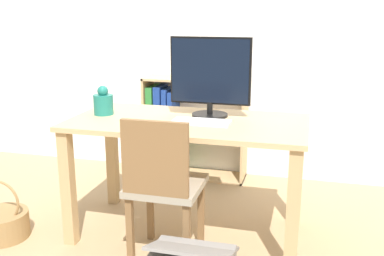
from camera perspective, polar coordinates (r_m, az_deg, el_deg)
ground_plane at (r=2.99m, az=-0.51°, el=-13.08°), size 10.00×10.00×0.00m
wall_back at (r=3.80m, az=4.33°, el=13.25°), size 8.00×0.05×2.60m
desk at (r=2.76m, az=-0.53°, el=-1.63°), size 1.43×0.74×0.75m
monitor at (r=2.78m, az=2.33°, el=6.76°), size 0.51×0.23×0.49m
keyboard at (r=2.65m, az=1.21°, el=0.79°), size 0.35×0.15×0.02m
vase at (r=2.91m, az=-11.20°, el=3.16°), size 0.12×0.12×0.19m
chair at (r=2.49m, az=-3.71°, el=-7.05°), size 0.40×0.40×0.86m
bookshelf at (r=3.86m, az=-1.94°, el=-0.29°), size 0.86×0.28×0.85m
basket at (r=3.14m, az=-22.93°, el=-11.07°), size 0.32×0.32×0.38m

